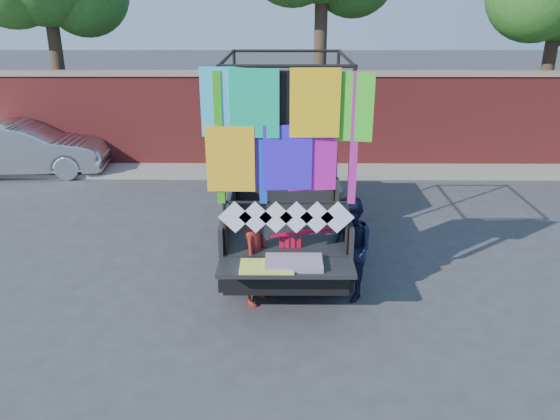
{
  "coord_description": "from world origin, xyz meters",
  "views": [
    {
      "loc": [
        -0.03,
        -7.81,
        4.37
      ],
      "look_at": [
        -0.08,
        -0.06,
        1.38
      ],
      "focal_mm": 35.0,
      "sensor_mm": 36.0,
      "label": 1
    }
  ],
  "objects_px": {
    "pickup_truck": "(285,191)",
    "sedan": "(25,148)",
    "woman": "(255,257)",
    "man": "(349,249)"
  },
  "relations": [
    {
      "from": "woman",
      "to": "man",
      "type": "height_order",
      "value": "man"
    },
    {
      "from": "woman",
      "to": "man",
      "type": "distance_m",
      "value": 1.44
    },
    {
      "from": "sedan",
      "to": "woman",
      "type": "bearing_deg",
      "value": -140.19
    },
    {
      "from": "sedan",
      "to": "man",
      "type": "bearing_deg",
      "value": -133.79
    },
    {
      "from": "pickup_truck",
      "to": "sedan",
      "type": "bearing_deg",
      "value": 150.04
    },
    {
      "from": "pickup_truck",
      "to": "woman",
      "type": "xyz_separation_m",
      "value": [
        -0.46,
        -2.63,
        -0.15
      ]
    },
    {
      "from": "pickup_truck",
      "to": "sedan",
      "type": "xyz_separation_m",
      "value": [
        -6.9,
        3.98,
        -0.21
      ]
    },
    {
      "from": "pickup_truck",
      "to": "sedan",
      "type": "height_order",
      "value": "pickup_truck"
    },
    {
      "from": "pickup_truck",
      "to": "woman",
      "type": "height_order",
      "value": "pickup_truck"
    },
    {
      "from": "sedan",
      "to": "man",
      "type": "relative_size",
      "value": 2.59
    }
  ]
}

